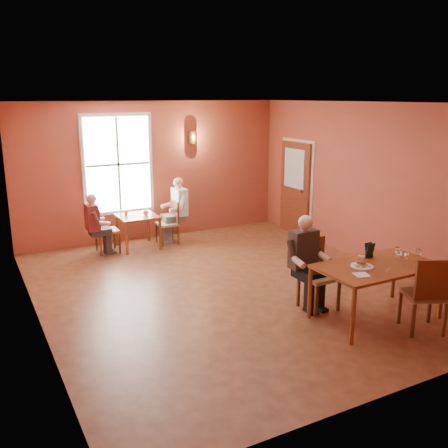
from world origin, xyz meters
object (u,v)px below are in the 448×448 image
diner_white (168,213)px  diner_maroon (105,224)px  chair_empty (424,293)px  main_table (376,292)px  second_table (138,232)px  chair_diner_maroon (107,230)px  diner_main (321,267)px  chair_diner_main (319,275)px  chair_diner_white (167,223)px

diner_white → diner_maroon: 1.36m
chair_empty → main_table: bearing=141.3°
second_table → chair_diner_maroon: chair_diner_maroon is taller
main_table → chair_diner_maroon: (-2.53, 4.89, 0.07)m
diner_main → chair_empty: 1.44m
main_table → second_table: (-1.88, 4.89, -0.06)m
chair_diner_maroon → chair_empty: bearing=27.4°
second_table → chair_diner_maroon: (-0.65, 0.00, 0.13)m
chair_diner_main → chair_diner_white: 4.30m
chair_diner_main → second_table: 4.46m
diner_white → diner_maroon: (-1.36, 0.00, -0.07)m
main_table → diner_maroon: bearing=117.6°
second_table → chair_diner_white: 0.66m
main_table → diner_maroon: diner_maroon is taller
diner_main → diner_maroon: (-2.06, 4.27, -0.07)m
second_table → chair_diner_white: size_ratio=0.86×
main_table → second_table: 5.24m
chair_diner_white → main_table: bearing=-165.9°
main_table → diner_maroon: size_ratio=1.42×
diner_maroon → chair_diner_main: bearing=25.9°
chair_diner_white → chair_diner_maroon: bearing=90.0°
chair_empty → diner_white: diner_white is taller
main_table → chair_diner_maroon: chair_diner_maroon is taller
diner_maroon → chair_empty: bearing=27.6°
chair_empty → chair_diner_maroon: chair_empty is taller
main_table → chair_diner_main: size_ratio=1.63×
chair_diner_main → diner_maroon: bearing=-64.1°
main_table → chair_diner_white: chair_diner_white is taller
chair_diner_maroon → chair_diner_main: bearing=25.6°
chair_empty → second_table: chair_empty is taller
main_table → chair_diner_white: 5.04m
second_table → diner_maroon: (-0.68, 0.00, 0.26)m
second_table → chair_diner_maroon: size_ratio=0.83×
second_table → chair_diner_main: bearing=-72.0°
second_table → diner_main: bearing=-72.1°
diner_main → diner_maroon: bearing=-64.2°
chair_diner_maroon → diner_maroon: bearing=-90.0°
main_table → chair_diner_main: (-0.50, 0.65, 0.12)m
chair_empty → diner_white: bearing=129.4°
chair_diner_main → chair_diner_white: chair_diner_main is taller
diner_white → second_table: bearing=90.0°
diner_main → chair_empty: size_ratio=1.26×
chair_diner_white → diner_maroon: diner_maroon is taller
diner_main → diner_white: bearing=-80.7°
diner_white → diner_maroon: bearing=90.0°
chair_diner_white → chair_diner_maroon: (-1.30, 0.00, 0.02)m
main_table → diner_white: diner_white is taller
chair_diner_main → diner_main: size_ratio=0.78×
diner_main → second_table: bearing=-72.1°
diner_maroon → second_table: bearing=90.0°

